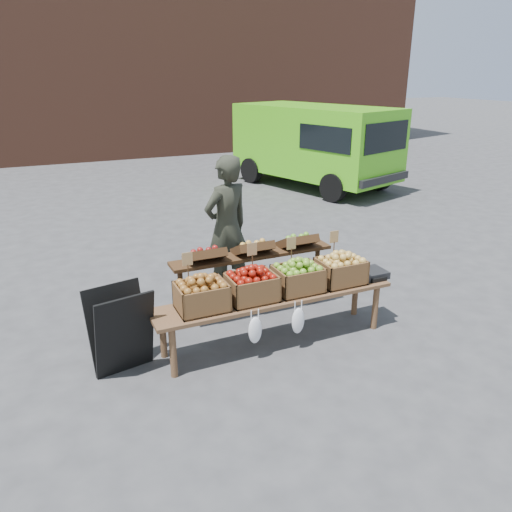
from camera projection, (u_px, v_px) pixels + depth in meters
name	position (u px, v px, depth m)	size (l,w,h in m)	color
ground	(312.00, 342.00, 5.57)	(80.00, 80.00, 0.00)	#404042
brick_building	(90.00, 1.00, 16.63)	(24.00, 4.00, 10.00)	brown
delivery_van	(314.00, 147.00, 12.64)	(2.06, 4.49, 2.01)	#50C418
vendor	(227.00, 227.00, 6.44)	(0.68, 0.45, 1.87)	#272920
chalkboard_sign	(121.00, 330.00, 4.90)	(0.59, 0.32, 0.89)	black
back_table	(253.00, 275.00, 6.03)	(2.10, 0.44, 1.04)	#392312
display_bench	(275.00, 319.00, 5.47)	(2.70, 0.56, 0.57)	brown
crate_golden_apples	(202.00, 297.00, 5.01)	(0.50, 0.40, 0.28)	#945E1F
crate_russet_pears	(252.00, 288.00, 5.22)	(0.50, 0.40, 0.28)	maroon
crate_red_apples	(298.00, 279.00, 5.43)	(0.50, 0.40, 0.28)	#517D25
crate_green_apples	(340.00, 271.00, 5.64)	(0.50, 0.40, 0.28)	gold
weighing_scale	(371.00, 273.00, 5.84)	(0.34, 0.30, 0.08)	black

